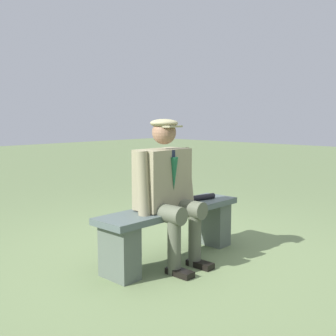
% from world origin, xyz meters
% --- Properties ---
extents(ground_plane, '(30.00, 30.00, 0.00)m').
position_xyz_m(ground_plane, '(0.00, 0.00, 0.00)').
color(ground_plane, '#62764A').
extents(bench, '(1.51, 0.37, 0.48)m').
position_xyz_m(bench, '(0.00, 0.00, 0.30)').
color(bench, '#475553').
rests_on(bench, ground).
extents(seated_man, '(0.64, 0.57, 1.25)m').
position_xyz_m(seated_man, '(0.12, 0.06, 0.69)').
color(seated_man, gray).
rests_on(seated_man, ground).
extents(rolled_magazine, '(0.28, 0.11, 0.05)m').
position_xyz_m(rolled_magazine, '(-0.42, 0.01, 0.51)').
color(rolled_magazine, black).
rests_on(rolled_magazine, bench).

